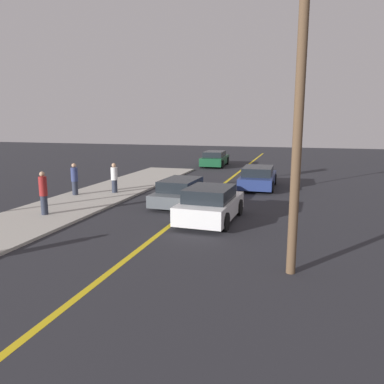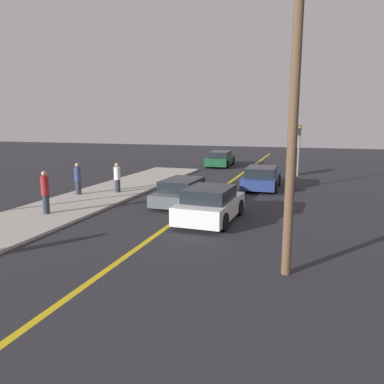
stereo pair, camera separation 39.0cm
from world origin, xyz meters
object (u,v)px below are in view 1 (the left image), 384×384
(car_parked_left_lot, at_px, (215,159))
(car_near_right_lane, at_px, (210,204))
(pedestrian_far_standing, at_px, (75,179))
(car_far_distant, at_px, (258,177))
(car_ahead_center, at_px, (182,191))
(traffic_light, at_px, (295,149))
(pedestrian_by_sign, at_px, (114,178))
(utility_pole, at_px, (298,137))
(pedestrian_mid_group, at_px, (43,193))

(car_parked_left_lot, bearing_deg, car_near_right_lane, -80.17)
(car_parked_left_lot, relative_size, pedestrian_far_standing, 2.89)
(car_far_distant, bearing_deg, car_ahead_center, -120.53)
(car_far_distant, bearing_deg, pedestrian_far_standing, -149.80)
(car_ahead_center, distance_m, traffic_light, 8.08)
(car_far_distant, xyz_separation_m, car_parked_left_lot, (-4.97, 10.02, 0.02))
(pedestrian_far_standing, xyz_separation_m, pedestrian_by_sign, (1.68, 1.19, -0.04))
(car_ahead_center, height_order, pedestrian_far_standing, pedestrian_far_standing)
(car_parked_left_lot, relative_size, utility_pole, 0.68)
(car_parked_left_lot, xyz_separation_m, utility_pole, (7.31, -22.62, 2.91))
(car_ahead_center, distance_m, pedestrian_far_standing, 5.90)
(traffic_light, bearing_deg, car_near_right_lane, -108.55)
(pedestrian_far_standing, height_order, traffic_light, traffic_light)
(car_far_distant, bearing_deg, pedestrian_by_sign, -150.79)
(pedestrian_by_sign, xyz_separation_m, utility_pole, (9.59, -8.37, 2.65))
(car_parked_left_lot, xyz_separation_m, pedestrian_by_sign, (-2.29, -14.25, 0.25))
(pedestrian_by_sign, relative_size, traffic_light, 0.43)
(car_ahead_center, xyz_separation_m, pedestrian_far_standing, (-5.89, -0.04, 0.35))
(car_far_distant, distance_m, car_parked_left_lot, 11.18)
(car_parked_left_lot, bearing_deg, pedestrian_mid_group, -100.69)
(car_near_right_lane, distance_m, car_far_distant, 8.16)
(pedestrian_far_standing, height_order, utility_pole, utility_pole)
(pedestrian_by_sign, height_order, traffic_light, traffic_light)
(car_ahead_center, bearing_deg, traffic_light, 52.06)
(pedestrian_far_standing, bearing_deg, car_near_right_lane, -18.53)
(pedestrian_mid_group, relative_size, traffic_light, 0.49)
(car_near_right_lane, relative_size, traffic_light, 1.09)
(car_near_right_lane, bearing_deg, car_far_distant, 85.65)
(car_ahead_center, distance_m, car_far_distant, 6.18)
(car_parked_left_lot, relative_size, pedestrian_by_sign, 3.01)
(car_ahead_center, xyz_separation_m, utility_pole, (5.38, -7.22, 2.97))
(car_near_right_lane, height_order, pedestrian_far_standing, pedestrian_far_standing)
(car_near_right_lane, xyz_separation_m, car_parked_left_lot, (-4.03, 18.12, -0.02))
(car_parked_left_lot, xyz_separation_m, traffic_light, (6.98, -9.33, 1.64))
(car_near_right_lane, height_order, car_parked_left_lot, car_near_right_lane)
(traffic_light, bearing_deg, car_far_distant, -161.00)
(car_ahead_center, height_order, traffic_light, traffic_light)
(car_parked_left_lot, xyz_separation_m, pedestrian_far_standing, (-3.97, -15.44, 0.29))
(car_ahead_center, height_order, pedestrian_by_sign, pedestrian_by_sign)
(pedestrian_by_sign, bearing_deg, car_far_distant, 30.26)
(car_far_distant, xyz_separation_m, utility_pole, (2.34, -12.60, 2.93))
(traffic_light, bearing_deg, pedestrian_mid_group, -133.68)
(car_near_right_lane, bearing_deg, pedestrian_far_standing, 163.73)
(car_far_distant, distance_m, pedestrian_far_standing, 10.45)
(car_parked_left_lot, distance_m, pedestrian_far_standing, 15.95)
(pedestrian_mid_group, bearing_deg, pedestrian_by_sign, 85.12)
(pedestrian_far_standing, xyz_separation_m, traffic_light, (10.94, 6.12, 1.35))
(car_ahead_center, xyz_separation_m, car_far_distant, (3.04, 5.38, 0.04))
(utility_pole, bearing_deg, pedestrian_mid_group, 162.70)
(pedestrian_by_sign, distance_m, traffic_light, 10.58)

